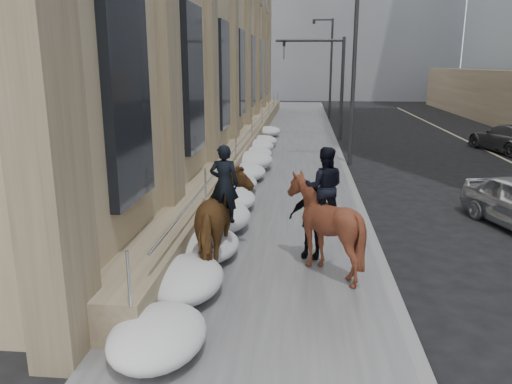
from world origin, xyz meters
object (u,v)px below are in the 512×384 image
pedestrian (311,220)px  car_grey (509,138)px  mounted_horse_right (324,220)px  mounted_horse_left (225,219)px

pedestrian → car_grey: pedestrian is taller
mounted_horse_right → pedestrian: 0.82m
mounted_horse_right → car_grey: 19.50m
car_grey → mounted_horse_left: bearing=39.2°
pedestrian → car_grey: size_ratio=0.35×
mounted_horse_left → pedestrian: 2.05m
car_grey → mounted_horse_right: bearing=44.3°
mounted_horse_left → car_grey: bearing=-128.4°
pedestrian → car_grey: 19.00m
mounted_horse_right → car_grey: (10.17, 16.64, -0.52)m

